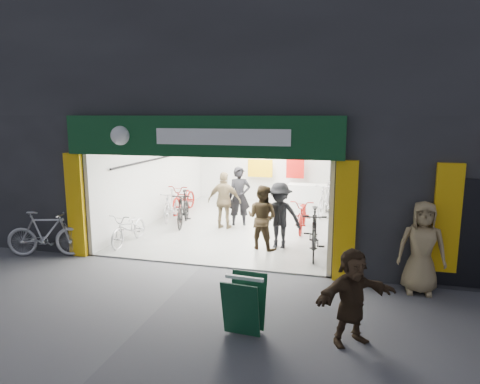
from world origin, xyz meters
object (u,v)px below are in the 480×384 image
at_px(bike_left_front, 129,228).
at_px(parked_bike, 46,234).
at_px(bike_right_front, 314,233).
at_px(sandwich_board, 244,303).
at_px(pedestrian_near, 422,248).

relative_size(bike_left_front, parked_bike, 0.89).
relative_size(bike_left_front, bike_right_front, 0.86).
distance_m(bike_left_front, sandwich_board, 5.79).
distance_m(bike_right_front, sandwich_board, 4.28).
bearing_deg(parked_bike, bike_right_front, -91.30).
distance_m(parked_bike, pedestrian_near, 8.75).
xyz_separation_m(parked_bike, sandwich_board, (5.75, -2.48, -0.07)).
distance_m(pedestrian_near, sandwich_board, 3.91).
xyz_separation_m(bike_left_front, parked_bike, (-1.50, -1.46, 0.13)).
bearing_deg(bike_left_front, sandwich_board, -41.65).
relative_size(bike_left_front, pedestrian_near, 0.92).
bearing_deg(bike_left_front, parked_bike, -134.64).
height_order(bike_right_front, parked_bike, bike_right_front).
distance_m(bike_left_front, pedestrian_near, 7.41).
xyz_separation_m(parked_bike, pedestrian_near, (8.74, 0.00, 0.35)).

